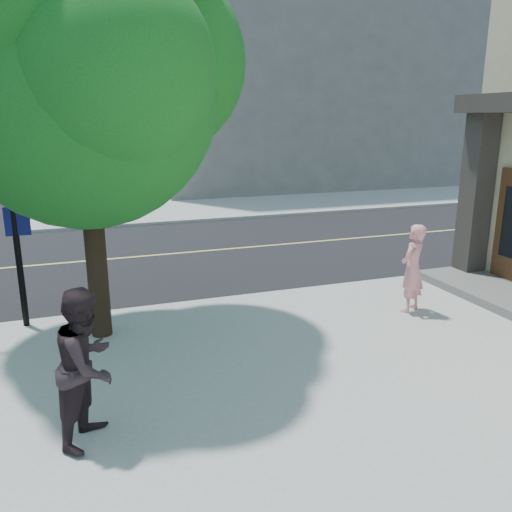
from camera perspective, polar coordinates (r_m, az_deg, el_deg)
name	(u,v)px	position (r m, az deg, el deg)	size (l,w,h in m)	color
ground	(51,323)	(11.09, -21.64, -6.81)	(140.00, 140.00, 0.00)	black
road_ew	(55,264)	(15.38, -21.22, -0.81)	(140.00, 9.00, 0.01)	black
sidewalk_ne	(278,178)	(34.57, 2.49, 8.51)	(29.00, 25.00, 0.12)	#ABABA3
filler_ne	(284,66)	(35.16, 3.10, 20.14)	(18.00, 16.00, 14.00)	slate
man_on_phone	(412,268)	(10.79, 16.81, -1.30)	(0.65, 0.43, 1.78)	pink
pedestrian	(88,365)	(6.57, -18.02, -11.34)	(0.93, 0.73, 1.92)	#2C2023
street_tree	(88,60)	(9.21, -17.97, 19.77)	(5.46, 4.96, 7.24)	black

